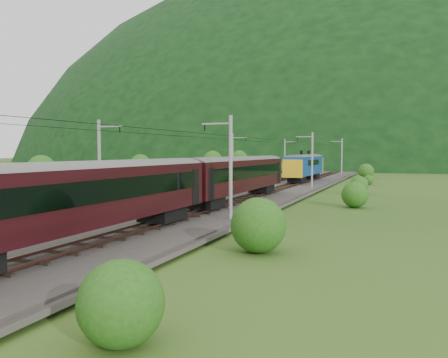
% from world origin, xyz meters
% --- Properties ---
extents(ground, '(600.00, 600.00, 0.00)m').
position_xyz_m(ground, '(0.00, 0.00, 0.00)').
color(ground, '#264C17').
rests_on(ground, ground).
extents(railbed, '(14.00, 220.00, 0.30)m').
position_xyz_m(railbed, '(0.00, 10.00, 0.15)').
color(railbed, '#38332D').
rests_on(railbed, ground).
extents(track_left, '(2.40, 220.00, 0.27)m').
position_xyz_m(track_left, '(-2.40, 10.00, 0.37)').
color(track_left, brown).
rests_on(track_left, railbed).
extents(track_right, '(2.40, 220.00, 0.27)m').
position_xyz_m(track_right, '(2.40, 10.00, 0.37)').
color(track_right, brown).
rests_on(track_right, railbed).
extents(catenary_left, '(2.54, 192.28, 8.00)m').
position_xyz_m(catenary_left, '(-6.12, 32.00, 4.50)').
color(catenary_left, gray).
rests_on(catenary_left, railbed).
extents(catenary_right, '(2.54, 192.28, 8.00)m').
position_xyz_m(catenary_right, '(6.12, 32.00, 4.50)').
color(catenary_right, gray).
rests_on(catenary_right, railbed).
extents(overhead_wires, '(4.83, 198.00, 0.03)m').
position_xyz_m(overhead_wires, '(0.00, 10.00, 7.10)').
color(overhead_wires, black).
rests_on(overhead_wires, ground).
extents(mountain_main, '(504.00, 360.00, 244.00)m').
position_xyz_m(mountain_main, '(0.00, 260.00, 0.00)').
color(mountain_main, black).
rests_on(mountain_main, ground).
extents(mountain_ridge, '(336.00, 280.00, 132.00)m').
position_xyz_m(mountain_ridge, '(-120.00, 300.00, 0.00)').
color(mountain_ridge, black).
rests_on(mountain_ridge, ground).
extents(train, '(3.13, 125.33, 5.45)m').
position_xyz_m(train, '(2.40, -11.75, 3.68)').
color(train, black).
rests_on(train, ground).
extents(hazard_post_near, '(0.15, 0.15, 1.38)m').
position_xyz_m(hazard_post_near, '(0.03, 62.26, 0.99)').
color(hazard_post_near, red).
rests_on(hazard_post_near, railbed).
extents(hazard_post_far, '(0.14, 0.14, 1.29)m').
position_xyz_m(hazard_post_far, '(0.02, 51.50, 0.94)').
color(hazard_post_far, red).
rests_on(hazard_post_far, railbed).
extents(signal, '(0.24, 0.24, 2.17)m').
position_xyz_m(signal, '(-3.06, 31.61, 1.57)').
color(signal, black).
rests_on(signal, railbed).
extents(vegetation_left, '(13.03, 148.69, 6.74)m').
position_xyz_m(vegetation_left, '(-13.94, 14.71, 2.37)').
color(vegetation_left, '#205416').
rests_on(vegetation_left, ground).
extents(vegetation_right, '(5.66, 105.34, 2.79)m').
position_xyz_m(vegetation_right, '(12.02, 8.76, 1.25)').
color(vegetation_right, '#205416').
rests_on(vegetation_right, ground).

